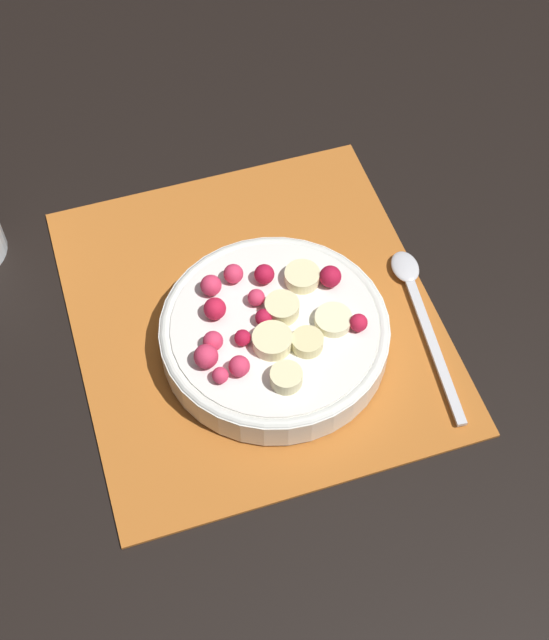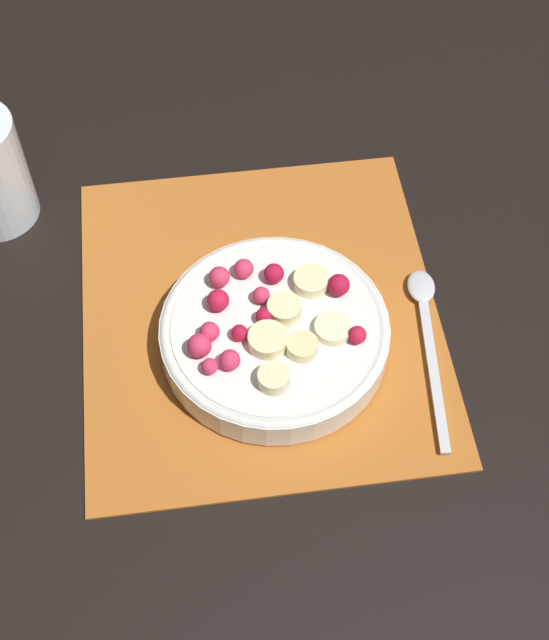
# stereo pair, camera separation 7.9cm
# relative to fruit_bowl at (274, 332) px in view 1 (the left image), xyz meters

# --- Properties ---
(ground_plane) EXTENTS (3.00, 3.00, 0.00)m
(ground_plane) POSITION_rel_fruit_bowl_xyz_m (0.04, 0.01, -0.03)
(ground_plane) COLOR black
(placemat) EXTENTS (0.37, 0.34, 0.01)m
(placemat) POSITION_rel_fruit_bowl_xyz_m (0.04, 0.01, -0.02)
(placemat) COLOR #B26023
(placemat) RESTS_ON ground_plane
(fruit_bowl) EXTENTS (0.21, 0.21, 0.05)m
(fruit_bowl) POSITION_rel_fruit_bowl_xyz_m (0.00, 0.00, 0.00)
(fruit_bowl) COLOR silver
(fruit_bowl) RESTS_ON placemat
(spoon) EXTENTS (0.20, 0.04, 0.01)m
(spoon) POSITION_rel_fruit_bowl_xyz_m (0.01, -0.15, -0.02)
(spoon) COLOR silver
(spoon) RESTS_ON placemat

